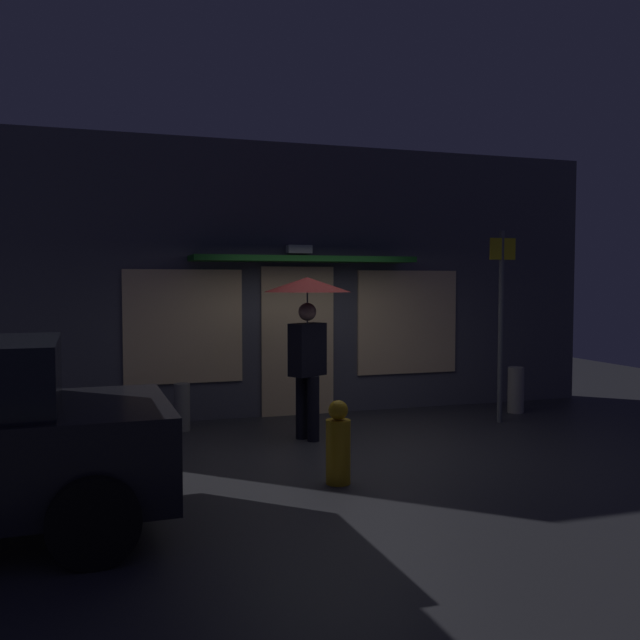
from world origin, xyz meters
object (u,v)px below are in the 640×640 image
street_sign_post (501,315)px  sidewalk_bollard (182,407)px  person_with_umbrella (307,313)px  sidewalk_bollard_2 (516,390)px  fire_hydrant (338,445)px

street_sign_post → sidewalk_bollard: 4.55m
person_with_umbrella → sidewalk_bollard_2: size_ratio=2.95×
sidewalk_bollard_2 → sidewalk_bollard: bearing=177.1°
street_sign_post → fire_hydrant: bearing=-146.4°
person_with_umbrella → sidewalk_bollard_2: (3.52, 0.76, -1.24)m
fire_hydrant → sidewalk_bollard: bearing=112.4°
street_sign_post → sidewalk_bollard_2: size_ratio=3.90×
sidewalk_bollard → fire_hydrant: 3.12m
street_sign_post → fire_hydrant: street_sign_post is taller
street_sign_post → sidewalk_bollard: bearing=169.5°
person_with_umbrella → sidewalk_bollard: size_ratio=3.22×
street_sign_post → sidewalk_bollard: (-4.32, 0.80, -1.19)m
person_with_umbrella → sidewalk_bollard_2: bearing=162.0°
sidewalk_bollard → person_with_umbrella: bearing=-35.2°
sidewalk_bollard_2 → fire_hydrant: size_ratio=0.84×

